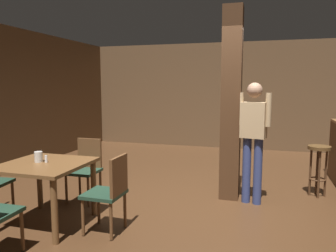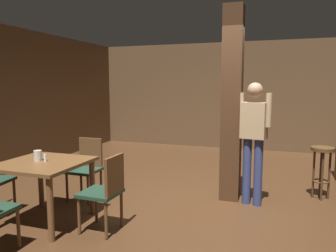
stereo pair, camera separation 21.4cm
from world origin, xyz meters
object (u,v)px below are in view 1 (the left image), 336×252
object	(u,v)px
napkin_cup	(38,157)
salt_shaker	(46,159)
chair_east	(110,190)
standing_person	(253,134)
dining_table	(45,173)
bar_stool_near	(319,159)
chair_north	(86,166)

from	to	relation	value
napkin_cup	salt_shaker	bearing A→B (deg)	3.81
chair_east	standing_person	xyz separation A→B (m)	(1.51, 1.44, 0.50)
dining_table	standing_person	world-z (taller)	standing_person
chair_east	standing_person	bearing A→B (deg)	43.69
napkin_cup	bar_stool_near	size ratio (longest dim) A/B	0.17
napkin_cup	salt_shaker	world-z (taller)	napkin_cup
chair_east	napkin_cup	distance (m)	1.00
napkin_cup	chair_north	bearing A→B (deg)	81.54
napkin_cup	standing_person	size ratio (longest dim) A/B	0.07
chair_east	standing_person	world-z (taller)	standing_person
chair_north	salt_shaker	size ratio (longest dim) A/B	10.42
salt_shaker	bar_stool_near	world-z (taller)	salt_shaker
dining_table	bar_stool_near	bearing A→B (deg)	31.56
chair_east	bar_stool_near	world-z (taller)	chair_east
chair_east	napkin_cup	world-z (taller)	chair_east
napkin_cup	standing_person	distance (m)	2.85
salt_shaker	chair_east	bearing A→B (deg)	-1.77
chair_north	bar_stool_near	size ratio (longest dim) A/B	1.15
dining_table	bar_stool_near	size ratio (longest dim) A/B	1.25
dining_table	napkin_cup	world-z (taller)	napkin_cup
salt_shaker	standing_person	distance (m)	2.76
dining_table	bar_stool_near	distance (m)	3.89
dining_table	standing_person	distance (m)	2.79
napkin_cup	bar_stool_near	distance (m)	3.97
chair_east	salt_shaker	world-z (taller)	chair_east
bar_stool_near	chair_east	bearing A→B (deg)	-140.42
napkin_cup	chair_east	bearing A→B (deg)	-1.17
chair_north	chair_east	distance (m)	1.21
napkin_cup	standing_person	world-z (taller)	standing_person
standing_person	chair_north	bearing A→B (deg)	-166.51
dining_table	salt_shaker	xyz separation A→B (m)	(0.00, 0.03, 0.17)
dining_table	chair_east	world-z (taller)	chair_east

